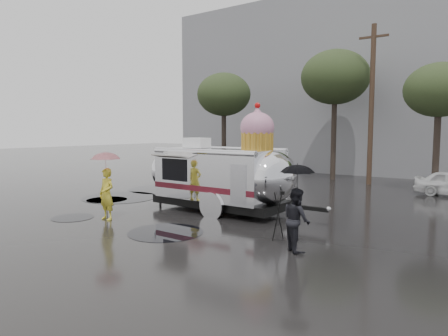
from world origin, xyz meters
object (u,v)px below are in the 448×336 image
Objects in this scene: person_right at (297,220)px; tripod at (282,212)px; airstream_trailer at (222,173)px; person_left at (107,194)px.

person_right is 1.01m from tripod.
tripod is at bearing -31.37° from airstream_trailer.
person_left is at bearing 170.21° from tripod.
tripod is at bearing 12.47° from person_left.
person_right is (4.55, -3.09, -0.64)m from airstream_trailer.
person_left reaches higher than person_right.
airstream_trailer is at bearing 8.76° from person_right.
airstream_trailer reaches higher than tripod.
person_left is at bearing -123.28° from airstream_trailer.
tripod is (3.80, -2.41, -0.64)m from airstream_trailer.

